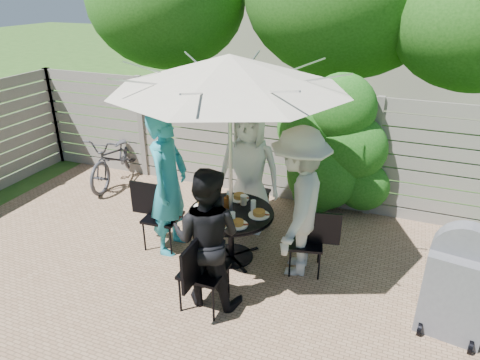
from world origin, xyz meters
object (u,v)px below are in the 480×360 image
at_px(umbrella, 229,72).
at_px(bbq_grill, 457,285).
at_px(plate_right, 259,214).
at_px(glass_back, 229,196).
at_px(chair_front, 204,285).
at_px(person_right, 298,204).
at_px(glass_left, 208,207).
at_px(syrup_jug, 228,203).
at_px(chair_back, 251,205).
at_px(plate_back, 239,197).
at_px(glass_front, 233,218).
at_px(chair_right, 306,254).
at_px(glass_right, 253,205).
at_px(person_left, 168,184).
at_px(plate_extra, 238,224).
at_px(chair_left, 163,228).
at_px(bicycle, 117,157).
at_px(patio_table, 231,226).
at_px(person_back, 249,170).
at_px(plate_front, 221,224).
at_px(coffee_cup, 244,200).
at_px(person_front, 207,238).
at_px(plate_left, 204,206).

distance_m(umbrella, bbq_grill, 3.18).
relative_size(plate_right, glass_back, 1.86).
xyz_separation_m(chair_front, person_right, (0.75, 1.03, 0.64)).
relative_size(glass_left, bbq_grill, 0.11).
xyz_separation_m(chair_front, syrup_jug, (-0.14, 1.01, 0.49)).
distance_m(chair_back, plate_back, 0.74).
bearing_deg(glass_front, umbrella, 116.80).
bearing_deg(chair_right, glass_right, -15.96).
bearing_deg(plate_right, chair_front, -105.72).
relative_size(person_left, plate_extra, 7.94).
xyz_separation_m(chair_right, glass_back, (-1.09, 0.17, 0.51)).
distance_m(umbrella, chair_right, 2.36).
distance_m(chair_back, chair_front, 1.93).
height_order(chair_left, bicycle, chair_left).
distance_m(person_left, plate_extra, 1.08).
height_order(chair_left, bbq_grill, bbq_grill).
bearing_deg(person_left, patio_table, -90.00).
relative_size(syrup_jug, bicycle, 0.09).
relative_size(glass_back, glass_left, 1.00).
relative_size(chair_back, glass_left, 6.96).
bearing_deg(bbq_grill, person_back, 165.04).
distance_m(umbrella, chair_left, 2.33).
height_order(patio_table, plate_front, plate_front).
distance_m(chair_front, plate_extra, 0.81).
distance_m(chair_back, syrup_jug, 1.04).
xyz_separation_m(chair_left, syrup_jug, (0.90, 0.13, 0.50)).
bearing_deg(plate_extra, plate_back, 110.06).
bearing_deg(person_back, glass_right, -70.30).
bearing_deg(bbq_grill, person_left, -175.63).
distance_m(person_left, syrup_jug, 0.79).
relative_size(plate_back, coffee_cup, 2.17).
bearing_deg(bicycle, person_front, -47.03).
relative_size(person_right, bbq_grill, 1.50).
xyz_separation_m(umbrella, glass_front, (0.13, -0.25, -1.64)).
distance_m(person_left, glass_back, 0.79).
xyz_separation_m(person_left, plate_right, (1.19, 0.10, -0.23)).
bearing_deg(person_left, syrup_jug, -86.28).
height_order(plate_back, plate_right, same).
bearing_deg(plate_left, umbrella, 4.80).
bearing_deg(plate_right, chair_right, 4.98).
bearing_deg(chair_left, glass_front, -12.29).
relative_size(person_back, plate_left, 6.97).
relative_size(plate_left, coffee_cup, 2.17).
distance_m(chair_right, plate_left, 1.40).
distance_m(chair_left, glass_left, 0.86).
height_order(plate_front, bbq_grill, bbq_grill).
relative_size(chair_back, person_left, 0.51).
relative_size(chair_back, chair_left, 1.05).
xyz_separation_m(chair_front, plate_extra, (0.13, 0.68, 0.43)).
bearing_deg(chair_left, glass_left, -7.12).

